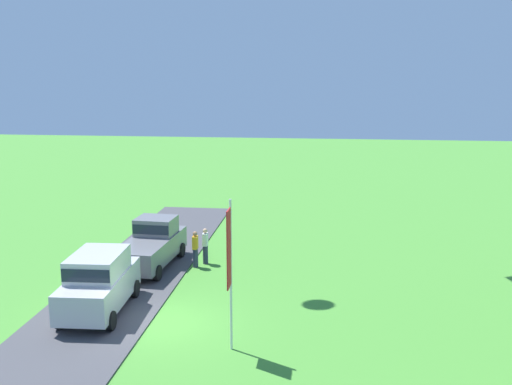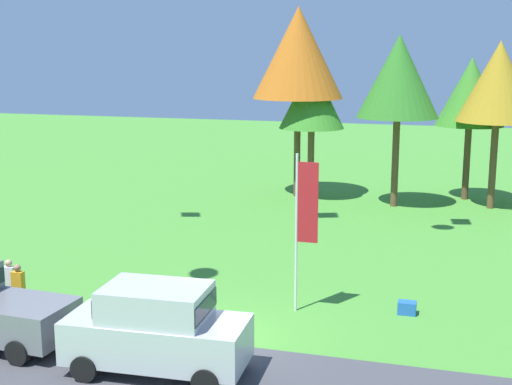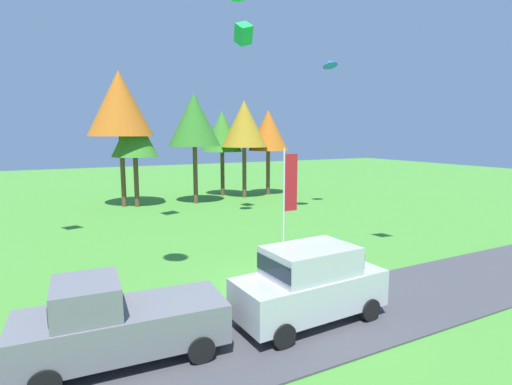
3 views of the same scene
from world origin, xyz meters
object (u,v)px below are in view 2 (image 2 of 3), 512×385
car_suv_far_end (156,326)px  tree_left_of_center (399,77)px  tree_right_of_center (312,96)px  tree_far_right (499,82)px  person_on_lawn (19,290)px  person_beside_suv (10,285)px  flag_banner (304,213)px  cooler_box (407,308)px  tree_center_back (471,92)px  tree_far_left (298,53)px

car_suv_far_end → tree_left_of_center: (3.87, 21.61, 5.42)m
tree_right_of_center → tree_far_right: tree_far_right is taller
person_on_lawn → person_beside_suv: (-0.56, 0.36, 0.00)m
tree_left_of_center → flag_banner: tree_left_of_center is taller
car_suv_far_end → tree_right_of_center: tree_right_of_center is taller
tree_left_of_center → tree_far_right: tree_left_of_center is taller
person_beside_suv → cooler_box: bearing=15.3°
tree_left_of_center → flag_banner: size_ratio=1.76×
car_suv_far_end → tree_center_back: 25.98m
flag_banner → car_suv_far_end: bearing=-115.7°
tree_far_left → cooler_box: bearing=-66.2°
car_suv_far_end → tree_far_left: (-1.62, 22.73, 6.58)m
tree_right_of_center → tree_far_right: 9.50m
tree_far_left → person_on_lawn: bearing=-101.2°
car_suv_far_end → person_on_lawn: (-5.65, 2.40, -0.42)m
flag_banner → cooler_box: flag_banner is taller
person_beside_suv → tree_center_back: tree_center_back is taller
car_suv_far_end → person_beside_suv: bearing=156.1°
tree_center_back → cooler_box: 19.36m
person_on_lawn → cooler_box: (11.42, 3.63, -0.68)m
person_beside_suv → tree_far_right: bearing=52.9°
tree_far_right → flag_banner: bearing=-109.7°
person_on_lawn → cooler_box: size_ratio=3.05×
person_on_lawn → tree_far_right: 25.36m
car_suv_far_end → person_on_lawn: bearing=157.0°
tree_far_left → tree_right_of_center: 2.49m
person_on_lawn → tree_left_of_center: size_ratio=0.19×
tree_far_right → person_on_lawn: bearing=-125.6°
tree_left_of_center → flag_banner: bearing=-94.5°
car_suv_far_end → tree_left_of_center: size_ratio=0.53×
tree_far_left → tree_left_of_center: (5.49, -1.12, -1.16)m
person_beside_suv → tree_right_of_center: (5.49, 19.46, 4.74)m
tree_far_left → tree_right_of_center: (0.89, -0.51, -2.26)m
tree_far_left → cooler_box: (7.38, -16.70, -7.67)m
tree_far_left → tree_far_right: bearing=-1.2°
person_on_lawn → tree_right_of_center: (4.93, 19.82, 4.74)m
tree_far_right → cooler_box: size_ratio=15.23×
cooler_box → tree_far_right: bearing=79.8°
tree_left_of_center → cooler_box: tree_left_of_center is taller
person_beside_suv → car_suv_far_end: bearing=-23.9°
tree_far_right → tree_far_left: bearing=178.8°
car_suv_far_end → tree_center_back: (7.45, 24.48, 4.53)m
car_suv_far_end → person_on_lawn: 6.16m
tree_left_of_center → tree_far_left: bearing=168.4°
car_suv_far_end → person_on_lawn: car_suv_far_end is taller
person_beside_suv → tree_far_left: tree_far_left is taller
tree_far_right → tree_right_of_center: bearing=-178.2°
car_suv_far_end → person_beside_suv: car_suv_far_end is taller
person_beside_suv → tree_left_of_center: size_ratio=0.19×
flag_banner → cooler_box: bearing=11.9°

